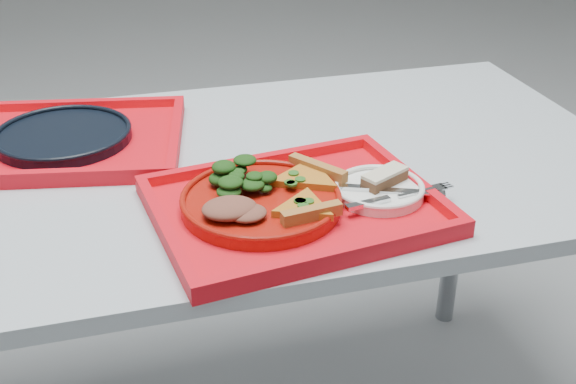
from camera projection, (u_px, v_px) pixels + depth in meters
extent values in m
cube|color=#A7B0BB|center=(208.00, 173.00, 1.34)|extent=(1.60, 0.80, 0.03)
cylinder|color=gray|center=(458.00, 211.00, 1.96)|extent=(0.05, 0.05, 0.72)
cube|color=red|center=(295.00, 210.00, 1.18)|extent=(0.49, 0.41, 0.01)
cube|color=red|center=(64.00, 143.00, 1.40)|extent=(0.51, 0.43, 0.01)
cylinder|color=#97130A|center=(261.00, 203.00, 1.17)|extent=(0.26, 0.26, 0.02)
cylinder|color=white|center=(379.00, 192.00, 1.20)|extent=(0.15, 0.15, 0.01)
cylinder|color=black|center=(63.00, 137.00, 1.40)|extent=(0.26, 0.26, 0.02)
ellipsoid|color=black|center=(242.00, 174.00, 1.19)|extent=(0.10, 0.09, 0.05)
ellipsoid|color=brown|center=(229.00, 208.00, 1.11)|extent=(0.09, 0.07, 0.03)
cube|color=#492C18|center=(385.00, 179.00, 1.21)|extent=(0.09, 0.07, 0.02)
cube|color=beige|center=(385.00, 173.00, 1.21)|extent=(0.09, 0.07, 0.01)
cube|color=silver|center=(389.00, 189.00, 1.19)|extent=(0.18, 0.08, 0.01)
cube|color=silver|center=(397.00, 196.00, 1.17)|extent=(0.19, 0.05, 0.01)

